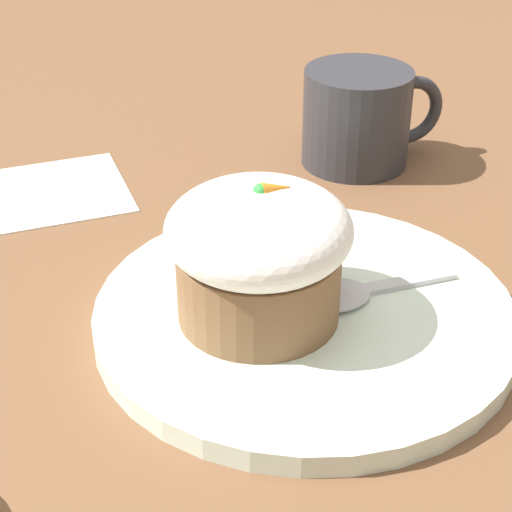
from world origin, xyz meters
name	(u,v)px	position (x,y,z in m)	size (l,w,h in m)	color
ground_plane	(304,324)	(0.00, 0.00, 0.00)	(4.00, 4.00, 0.00)	brown
dessert_plate	(305,315)	(0.00, 0.00, 0.01)	(0.27, 0.27, 0.01)	silver
carrot_cake	(256,248)	(-0.03, 0.00, 0.06)	(0.11, 0.11, 0.09)	brown
spoon	(347,293)	(0.03, 0.00, 0.02)	(0.11, 0.04, 0.01)	#B7B7BC
coffee_cup	(360,117)	(0.13, 0.21, 0.04)	(0.13, 0.09, 0.08)	#2D2D33
paper_napkin	(43,193)	(-0.14, 0.24, 0.00)	(0.14, 0.12, 0.00)	white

